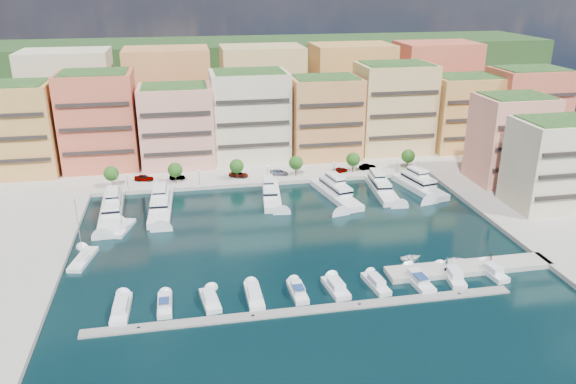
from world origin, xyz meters
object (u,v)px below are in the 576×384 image
tree_1 (175,170)px  tender_1 (418,264)px  cruiser_8 (453,276)px  sailboat_2 (123,229)px  cruiser_9 (492,272)px  tender_0 (411,258)px  sailboat_1 (83,260)px  car_4 (340,170)px  yacht_3 (271,194)px  yacht_6 (418,184)px  lamppost_0 (127,179)px  yacht_0 (112,209)px  lamppost_4 (397,163)px  tender_3 (488,258)px  cruiser_2 (210,300)px  car_3 (279,172)px  tree_3 (296,163)px  car_2 (239,174)px  tree_0 (111,174)px  lamppost_3 (334,166)px  lamppost_1 (199,175)px  tree_4 (353,159)px  cruiser_5 (336,288)px  cruiser_3 (254,296)px  car_0 (144,178)px  yacht_4 (335,192)px  cruiser_0 (121,309)px  tree_2 (237,166)px  person_1 (490,257)px  yacht_5 (381,187)px  car_1 (177,177)px  tree_5 (408,156)px  cruiser_4 (298,292)px  car_5 (368,167)px  lamppost_2 (268,170)px  cruiser_1 (165,305)px

tree_1 → tender_1: tree_1 is taller
cruiser_8 → sailboat_2: (-60.99, 33.04, -0.23)m
cruiser_9 → tender_0: 14.98m
sailboat_1 → car_4: sailboat_1 is taller
yacht_3 → cruiser_8: size_ratio=2.15×
yacht_6 → lamppost_0: bearing=171.8°
yacht_0 → sailboat_1: size_ratio=1.81×
lamppost_4 → tender_3: size_ratio=2.74×
cruiser_2 → car_3: (22.23, 59.79, 1.19)m
tree_3 → car_2: (-15.36, 2.05, -3.02)m
tree_0 → lamppost_4: (76.00, -2.30, -0.92)m
lamppost_3 → tender_3: lamppost_3 is taller
lamppost_1 → lamppost_3: (36.00, 0.00, 0.00)m
tree_4 → lamppost_3: bearing=-159.0°
cruiser_5 → cruiser_3: bearing=-179.9°
car_0 → yacht_4: bearing=-98.5°
sailboat_1 → cruiser_0: bearing=-65.9°
sailboat_2 → tender_1: 62.86m
tree_1 → car_4: size_ratio=1.24×
lamppost_0 → cruiser_0: lamppost_0 is taller
yacht_0 → cruiser_2: bearing=-64.7°
lamppost_0 → lamppost_3: size_ratio=1.00×
tree_1 → tree_2: bearing=0.0°
tree_3 → tender_3: tree_3 is taller
tender_1 → car_0: car_0 is taller
cruiser_2 → car_4: bearing=56.4°
lamppost_0 → person_1: size_ratio=2.63×
tree_1 → yacht_5: tree_1 is taller
car_1 → sailboat_2: bearing=159.9°
tree_5 → cruiser_5: size_ratio=0.73×
tree_2 → cruiser_5: size_ratio=0.73×
cruiser_3 → cruiser_4: size_ratio=1.16×
cruiser_9 → car_5: bearing=94.2°
tree_1 → yacht_4: tree_1 is taller
sailboat_2 → car_0: size_ratio=2.67×
yacht_3 → cruiser_4: (-2.62, -45.49, -0.64)m
tree_2 → yacht_3: size_ratio=0.31×
sailboat_1 → car_1: 45.37m
tender_0 → car_2: 59.01m
car_3 → car_4: car_4 is taller
tender_0 → car_0: (-53.15, 53.45, 1.39)m
lamppost_2 → car_4: (20.45, 2.81, -2.05)m
cruiser_1 → tender_0: cruiser_1 is taller
lamppost_2 → car_5: 29.24m
yacht_6 → car_1: 63.59m
lamppost_1 → cruiser_1: bearing=-98.2°
car_2 → lamppost_2: bearing=-96.0°
tree_3 → lamppost_1: 26.12m
tree_0 → cruiser_2: 62.06m
cruiser_8 → sailboat_2: bearing=151.6°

